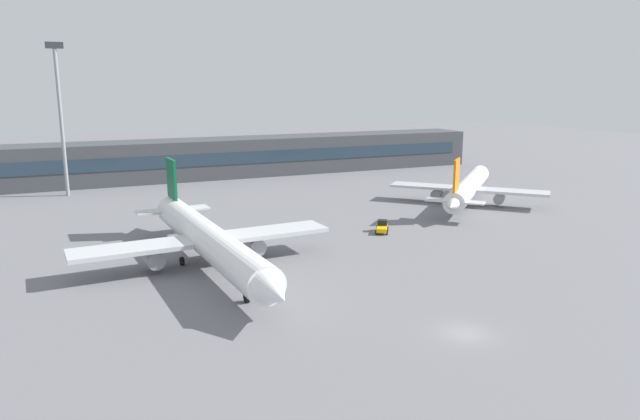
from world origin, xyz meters
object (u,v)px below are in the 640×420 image
object	(u,v)px
airplane_near	(209,240)
floodlight_tower_west	(60,110)
baggage_tug_yellow	(382,227)
airplane_mid	(469,187)

from	to	relation	value
airplane_near	floodlight_tower_west	distance (m)	60.64
airplane_near	baggage_tug_yellow	xyz separation A→B (m)	(27.64, 6.63, -2.63)
airplane_near	baggage_tug_yellow	size ratio (longest dim) A/B	11.82
baggage_tug_yellow	floodlight_tower_west	distance (m)	68.08
airplane_near	airplane_mid	distance (m)	56.74
airplane_mid	airplane_near	bearing A→B (deg)	-159.96
baggage_tug_yellow	floodlight_tower_west	bearing A→B (deg)	130.15
airplane_near	airplane_mid	bearing A→B (deg)	20.04
airplane_mid	baggage_tug_yellow	bearing A→B (deg)	-153.47
airplane_near	baggage_tug_yellow	bearing A→B (deg)	13.48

